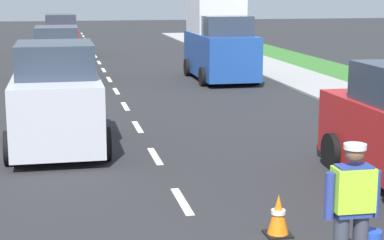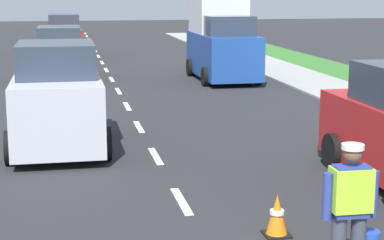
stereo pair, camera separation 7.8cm
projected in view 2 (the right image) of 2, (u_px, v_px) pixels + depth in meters
name	position (u px, v px, depth m)	size (l,w,h in m)	color
ground_plane	(111.00, 78.00, 25.42)	(96.00, 96.00, 0.00)	#28282B
lane_center_line	(104.00, 66.00, 29.46)	(0.14, 46.40, 0.01)	silver
road_worker	(352.00, 206.00, 7.58)	(0.77, 0.37, 1.67)	#383D4C
traffic_cone_near	(277.00, 215.00, 9.17)	(0.36, 0.36, 0.59)	black
delivery_truck	(222.00, 37.00, 24.87)	(2.16, 4.60, 3.54)	#1E4799
car_oncoming_lead	(57.00, 100.00, 14.08)	(2.07, 3.82, 2.28)	silver
car_oncoming_second	(60.00, 55.00, 25.09)	(2.06, 4.34, 1.99)	gray
car_oncoming_third	(64.00, 37.00, 33.77)	(1.97, 4.20, 2.13)	red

